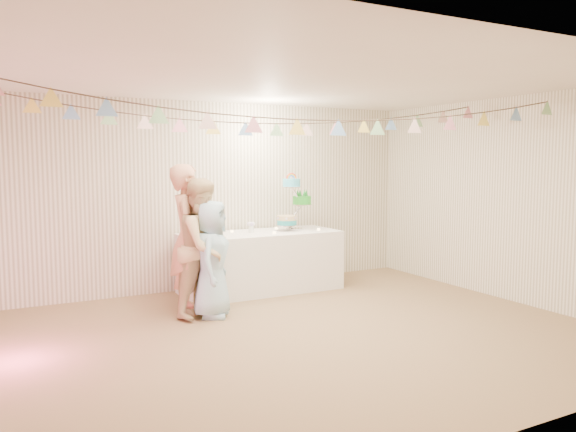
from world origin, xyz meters
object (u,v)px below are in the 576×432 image
table (261,262)px  person_adult_b (204,247)px  person_child (211,259)px  cake_stand (294,208)px  person_adult_a (188,239)px

table → person_adult_b: (-1.10, -0.81, 0.39)m
table → person_child: 1.41m
cake_stand → person_child: size_ratio=0.56×
cake_stand → table: bearing=-174.8°
person_adult_a → person_child: bearing=-130.6°
person_adult_b → person_child: (0.05, -0.09, -0.12)m
person_adult_b → person_child: person_adult_b is taller
table → cake_stand: 0.91m
cake_stand → person_adult_b: (-1.65, -0.86, -0.33)m
person_adult_a → person_adult_b: size_ratio=1.10×
cake_stand → person_adult_a: size_ratio=0.43×
cake_stand → person_adult_b: 1.89m
person_child → table: bearing=-18.0°
person_adult_a → table: bearing=-42.3°
table → person_child: (-1.05, -0.91, 0.26)m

